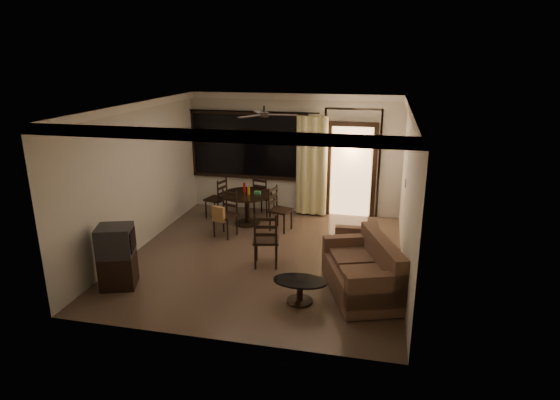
% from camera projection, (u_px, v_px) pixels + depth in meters
% --- Properties ---
extents(ground, '(5.50, 5.50, 0.00)m').
position_uv_depth(ground, '(266.00, 256.00, 8.80)').
color(ground, '#7F6651').
rests_on(ground, ground).
extents(room_shell, '(5.50, 6.70, 5.50)m').
position_uv_depth(room_shell, '(313.00, 145.00, 9.78)').
color(room_shell, beige).
rests_on(room_shell, ground).
extents(dining_table, '(1.12, 1.12, 0.92)m').
position_uv_depth(dining_table, '(247.00, 200.00, 10.35)').
color(dining_table, black).
rests_on(dining_table, ground).
extents(dining_chair_west, '(0.52, 0.52, 0.95)m').
position_uv_depth(dining_chair_west, '(217.00, 206.00, 10.81)').
color(dining_chair_west, black).
rests_on(dining_chair_west, ground).
extents(dining_chair_east, '(0.52, 0.52, 0.95)m').
position_uv_depth(dining_chair_east, '(280.00, 218.00, 10.05)').
color(dining_chair_east, black).
rests_on(dining_chair_east, ground).
extents(dining_chair_south, '(0.52, 0.56, 0.95)m').
position_uv_depth(dining_chair_south, '(225.00, 222.00, 9.70)').
color(dining_chair_south, black).
rests_on(dining_chair_south, ground).
extents(dining_chair_north, '(0.52, 0.52, 0.95)m').
position_uv_depth(dining_chair_north, '(264.00, 204.00, 10.98)').
color(dining_chair_north, black).
rests_on(dining_chair_north, ground).
extents(tv_cabinet, '(0.67, 0.64, 1.04)m').
position_uv_depth(tv_cabinet, '(117.00, 257.00, 7.53)').
color(tv_cabinet, black).
rests_on(tv_cabinet, ground).
extents(sofa, '(1.38, 1.85, 0.88)m').
position_uv_depth(sofa, '(364.00, 273.00, 7.35)').
color(sofa, '#3F241D').
rests_on(sofa, ground).
extents(armchair, '(0.82, 0.82, 0.77)m').
position_uv_depth(armchair, '(358.00, 248.00, 8.38)').
color(armchair, '#3F241D').
rests_on(armchair, ground).
extents(coffee_table, '(0.83, 0.50, 0.36)m').
position_uv_depth(coffee_table, '(300.00, 287.00, 7.12)').
color(coffee_table, black).
rests_on(coffee_table, ground).
extents(side_chair, '(0.53, 0.53, 1.02)m').
position_uv_depth(side_chair, '(266.00, 250.00, 8.35)').
color(side_chair, black).
rests_on(side_chair, ground).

